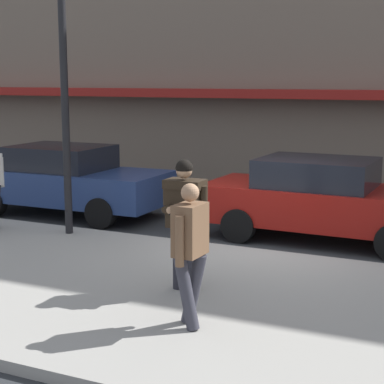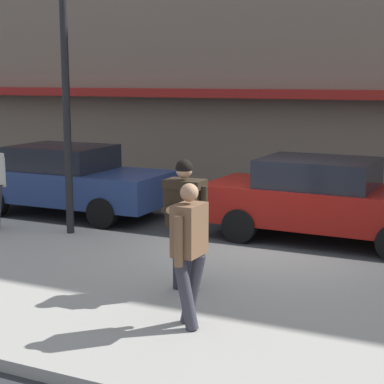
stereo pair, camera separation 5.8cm
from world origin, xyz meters
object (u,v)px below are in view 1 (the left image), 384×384
(parked_sedan_mid, at_px, (324,199))
(street_lamp_post, at_px, (64,71))
(parked_sedan_near, at_px, (66,180))
(pedestrian_dark_coat, at_px, (190,246))
(man_texting_on_phone, at_px, (185,210))

(parked_sedan_mid, height_order, street_lamp_post, street_lamp_post)
(parked_sedan_mid, bearing_deg, parked_sedan_near, -178.69)
(parked_sedan_mid, relative_size, street_lamp_post, 0.93)
(pedestrian_dark_coat, xyz_separation_m, street_lamp_post, (-4.02, 3.19, 2.03))
(man_texting_on_phone, bearing_deg, pedestrian_dark_coat, -61.55)
(parked_sedan_near, bearing_deg, pedestrian_dark_coat, -43.02)
(parked_sedan_mid, relative_size, man_texting_on_phone, 2.51)
(parked_sedan_near, distance_m, parked_sedan_mid, 5.74)
(parked_sedan_near, bearing_deg, parked_sedan_mid, 1.31)
(street_lamp_post, bearing_deg, pedestrian_dark_coat, -38.41)
(parked_sedan_near, bearing_deg, street_lamp_post, -53.01)
(man_texting_on_phone, bearing_deg, street_lamp_post, 149.13)
(man_texting_on_phone, bearing_deg, parked_sedan_near, 140.85)
(parked_sedan_mid, distance_m, pedestrian_dark_coat, 5.23)
(parked_sedan_near, relative_size, pedestrian_dark_coat, 2.65)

